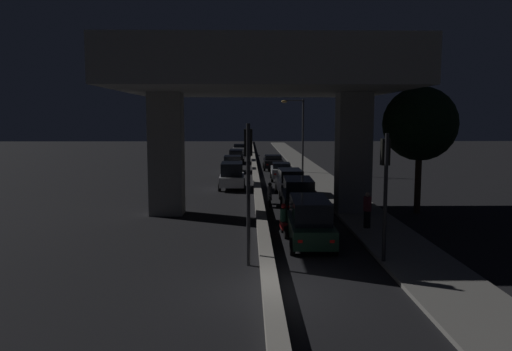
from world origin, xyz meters
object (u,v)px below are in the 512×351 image
at_px(traffic_light_right_of_median, 385,176).
at_px(street_lamp, 300,129).
at_px(car_silver_fourth, 281,171).
at_px(traffic_light_left_of_median, 248,169).
at_px(motorcycle_red_filtering_near, 284,222).
at_px(car_silver_second_oncoming, 232,163).
at_px(car_black_third, 290,182).
at_px(car_white_lead_oncoming, 232,175).
at_px(car_dark_green_lead, 310,221).
at_px(car_black_fifth, 273,162).
at_px(car_black_second, 298,195).
at_px(car_black_third_oncoming, 236,156).
at_px(motorcycle_white_filtering_mid, 270,196).
at_px(car_silver_fourth_oncoming, 240,149).
at_px(pedestrian_on_sidewalk, 367,210).

relative_size(traffic_light_right_of_median, street_lamp, 0.67).
relative_size(traffic_light_right_of_median, car_silver_fourth, 1.12).
relative_size(traffic_light_left_of_median, motorcycle_red_filtering_near, 2.86).
xyz_separation_m(car_silver_second_oncoming, motorcycle_red_filtering_near, (3.16, -27.01, -0.22)).
xyz_separation_m(traffic_light_left_of_median, car_black_third, (2.89, 16.22, -2.56)).
bearing_deg(car_silver_fourth, car_silver_second_oncoming, 34.23).
height_order(traffic_light_left_of_median, car_white_lead_oncoming, traffic_light_left_of_median).
relative_size(car_dark_green_lead, car_black_fifth, 1.00).
bearing_deg(car_black_second, street_lamp, -4.56).
distance_m(car_dark_green_lead, car_black_third_oncoming, 38.65).
relative_size(car_silver_second_oncoming, motorcycle_white_filtering_mid, 2.16).
distance_m(car_silver_fourth_oncoming, pedestrian_on_sidewalk, 49.15).
xyz_separation_m(car_black_fifth, car_white_lead_oncoming, (-3.80, -14.09, 0.26)).
bearing_deg(traffic_light_right_of_median, car_silver_fourth_oncoming, 96.44).
distance_m(car_silver_second_oncoming, pedestrian_on_sidewalk, 27.08).
xyz_separation_m(traffic_light_left_of_median, motorcycle_white_filtering_mid, (1.32, 12.29, -2.88)).
distance_m(car_black_fifth, car_silver_second_oncoming, 4.65).
bearing_deg(car_silver_second_oncoming, car_black_third_oncoming, 178.66).
bearing_deg(car_black_second, car_black_third, 0.84).
distance_m(traffic_light_right_of_median, car_dark_green_lead, 4.28).
height_order(car_white_lead_oncoming, car_silver_fourth_oncoming, car_white_lead_oncoming).
relative_size(traffic_light_right_of_median, car_black_third, 1.01).
relative_size(traffic_light_right_of_median, pedestrian_on_sidewalk, 2.81).
xyz_separation_m(traffic_light_left_of_median, car_silver_second_oncoming, (-1.56, 31.52, -2.65)).
bearing_deg(car_black_third, car_silver_fourth, -1.01).
relative_size(car_dark_green_lead, car_silver_second_oncoming, 1.19).
distance_m(traffic_light_right_of_median, car_black_second, 10.52).
distance_m(car_black_third, car_white_lead_oncoming, 5.31).
relative_size(traffic_light_left_of_median, traffic_light_right_of_median, 1.07).
distance_m(car_black_third, pedestrian_on_sidewalk, 11.15).
bearing_deg(traffic_light_left_of_median, car_black_third, 79.91).
bearing_deg(car_dark_green_lead, street_lamp, -3.72).
relative_size(car_black_second, car_silver_second_oncoming, 1.15).
distance_m(car_dark_green_lead, car_silver_fourth, 22.00).
bearing_deg(car_silver_second_oncoming, car_black_second, 11.02).
bearing_deg(car_black_third_oncoming, car_dark_green_lead, 6.20).
distance_m(car_dark_green_lead, motorcycle_white_filtering_mid, 9.56).
bearing_deg(traffic_light_left_of_median, pedestrian_on_sidewalk, 43.92).
distance_m(street_lamp, car_silver_fourth_oncoming, 25.20).
xyz_separation_m(traffic_light_right_of_median, car_dark_green_lead, (-2.33, 2.82, -2.22)).
xyz_separation_m(traffic_light_left_of_median, car_silver_fourth, (2.83, 24.82, -2.68)).
xyz_separation_m(car_silver_fourth, motorcycle_white_filtering_mid, (-1.51, -12.53, -0.20)).
bearing_deg(car_silver_fourth, car_silver_fourth_oncoming, 8.85).
distance_m(motorcycle_red_filtering_near, pedestrian_on_sidewalk, 4.13).
bearing_deg(car_black_third_oncoming, car_black_fifth, 27.95).
distance_m(car_silver_second_oncoming, motorcycle_white_filtering_mid, 19.44).
bearing_deg(traffic_light_right_of_median, car_white_lead_oncoming, 107.40).
bearing_deg(car_dark_green_lead, pedestrian_on_sidewalk, -48.45).
bearing_deg(car_black_second, car_white_lead_oncoming, 24.49).
distance_m(car_black_third_oncoming, pedestrian_on_sidewalk, 36.54).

